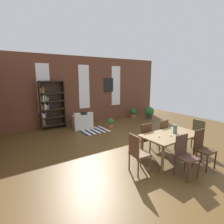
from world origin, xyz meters
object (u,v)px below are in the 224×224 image
dining_chair_head_right (196,134)px  dining_chair_far_left (143,138)px  dining_chair_head_left (138,152)px  potted_plant_corner (149,112)px  vase_on_table (175,129)px  potted_plant_by_shelf (133,113)px  dining_table (171,137)px  dining_chair_near_left (185,154)px  bookshelf_tall (51,105)px  armchair_white (83,122)px  dining_chair_near_right (202,147)px  potted_plant_window (110,123)px  dining_chair_far_right (161,133)px

dining_chair_head_right → dining_chair_far_left: size_ratio=1.00×
dining_chair_head_left → potted_plant_corner: dining_chair_head_left is taller
vase_on_table → potted_plant_by_shelf: bearing=62.1°
dining_chair_head_right → dining_table: bearing=180.0°
dining_chair_head_left → dining_chair_head_right: bearing=-0.1°
dining_chair_head_right → dining_chair_near_left: same height
dining_table → bookshelf_tall: bookshelf_tall is taller
dining_chair_far_left → armchair_white: (-0.36, 3.50, -0.23)m
dining_table → dining_chair_near_right: size_ratio=1.71×
potted_plant_by_shelf → potted_plant_window: (-2.28, -1.11, -0.03)m
dining_chair_near_left → dining_chair_far_left: (-0.01, 1.35, 0.00)m
potted_plant_window → bookshelf_tall: bearing=148.6°
dining_chair_far_left → potted_plant_corner: size_ratio=1.47×
armchair_white → potted_plant_corner: (3.84, -0.30, 0.08)m
bookshelf_tall → dining_chair_head_left: bearing=-81.8°
dining_chair_head_right → dining_chair_near_right: size_ratio=1.00×
dining_chair_head_right → dining_chair_head_left: bearing=179.9°
dining_chair_head_right → dining_chair_head_left: (-2.38, 0.01, 0.00)m
dining_chair_far_left → potted_plant_corner: 4.73m
armchair_white → potted_plant_window: 1.24m
bookshelf_tall → dining_chair_far_left: bearing=-70.1°
dining_table → potted_plant_corner: 4.98m
dining_table → potted_plant_corner: size_ratio=2.53×
dining_chair_far_left → potted_plant_corner: dining_chair_far_left is taller
vase_on_table → dining_chair_head_right: 1.09m
dining_chair_head_right → dining_chair_far_left: same height
dining_chair_near_right → potted_plant_corner: dining_chair_near_right is taller
dining_chair_far_right → armchair_white: bearing=107.4°
vase_on_table → dining_chair_near_right: vase_on_table is taller
dining_chair_near_right → armchair_white: 4.98m
bookshelf_tall → potted_plant_window: bearing=-31.4°
vase_on_table → armchair_white: size_ratio=0.24×
vase_on_table → dining_chair_head_right: vase_on_table is taller
dining_chair_head_left → potted_plant_window: size_ratio=2.19×
dining_chair_far_left → potted_plant_by_shelf: 4.95m
dining_chair_near_left → bookshelf_tall: size_ratio=0.45×
dining_chair_head_left → dining_chair_far_right: bearing=23.3°
dining_chair_head_right → bookshelf_tall: 5.79m
dining_chair_far_left → potted_plant_by_shelf: dining_chair_far_left is taller
dining_table → potted_plant_by_shelf: 5.33m
dining_chair_far_left → bookshelf_tall: bearing=109.9°
armchair_white → bookshelf_tall: bearing=148.9°
vase_on_table → dining_chair_near_left: vase_on_table is taller
dining_chair_far_left → potted_plant_by_shelf: size_ratio=1.96×
armchair_white → potted_plant_window: (1.05, -0.65, -0.05)m
dining_chair_near_left → bookshelf_tall: (-1.53, 5.55, 0.54)m
dining_chair_far_right → armchair_white: (-1.10, 3.50, -0.23)m
dining_chair_far_left → potted_plant_window: dining_chair_far_left is taller
bookshelf_tall → potted_plant_by_shelf: bearing=-3.2°
dining_chair_head_right → potted_plant_window: size_ratio=2.19×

